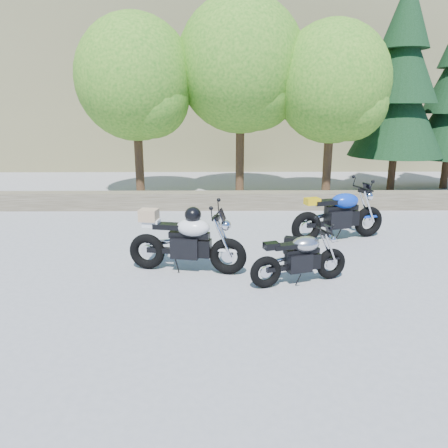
% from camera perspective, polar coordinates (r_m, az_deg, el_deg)
% --- Properties ---
extents(ground, '(90.00, 90.00, 0.00)m').
position_cam_1_polar(ground, '(7.65, -1.43, -7.40)').
color(ground, gray).
rests_on(ground, ground).
extents(stone_wall, '(22.00, 0.55, 0.50)m').
position_cam_1_polar(stone_wall, '(12.85, -1.10, 3.07)').
color(stone_wall, brown).
rests_on(stone_wall, ground).
extents(hillside, '(80.00, 30.00, 15.00)m').
position_cam_1_polar(hillside, '(35.48, 4.41, 22.47)').
color(hillside, olive).
rests_on(hillside, ground).
extents(tree_decid_left, '(3.67, 3.67, 5.62)m').
position_cam_1_polar(tree_decid_left, '(14.44, -11.13, 17.64)').
color(tree_decid_left, '#382314').
rests_on(tree_decid_left, ground).
extents(tree_decid_mid, '(4.08, 4.08, 6.24)m').
position_cam_1_polar(tree_decid_mid, '(14.67, 2.65, 19.44)').
color(tree_decid_mid, '#382314').
rests_on(tree_decid_mid, ground).
extents(tree_decid_right, '(3.54, 3.54, 5.41)m').
position_cam_1_polar(tree_decid_right, '(14.47, 14.41, 16.92)').
color(tree_decid_right, '#382314').
rests_on(tree_decid_right, ground).
extents(conifer_near, '(3.17, 3.17, 7.06)m').
position_cam_1_polar(conifer_near, '(16.45, 22.08, 16.68)').
color(conifer_near, '#382314').
rests_on(conifer_near, ground).
extents(silver_bike, '(1.75, 0.76, 0.90)m').
position_cam_1_polar(silver_bike, '(7.51, 9.93, -4.48)').
color(silver_bike, black).
rests_on(silver_bike, ground).
extents(white_bike, '(2.19, 0.74, 1.22)m').
position_cam_1_polar(white_bike, '(7.90, -4.98, -2.11)').
color(white_bike, black).
rests_on(white_bike, ground).
extents(blue_bike, '(2.26, 0.97, 1.17)m').
position_cam_1_polar(blue_bike, '(10.12, 14.84, 1.10)').
color(blue_bike, black).
rests_on(blue_bike, ground).
extents(backpack, '(0.31, 0.29, 0.35)m').
position_cam_1_polar(backpack, '(9.06, 8.71, -2.81)').
color(backpack, black).
rests_on(backpack, ground).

